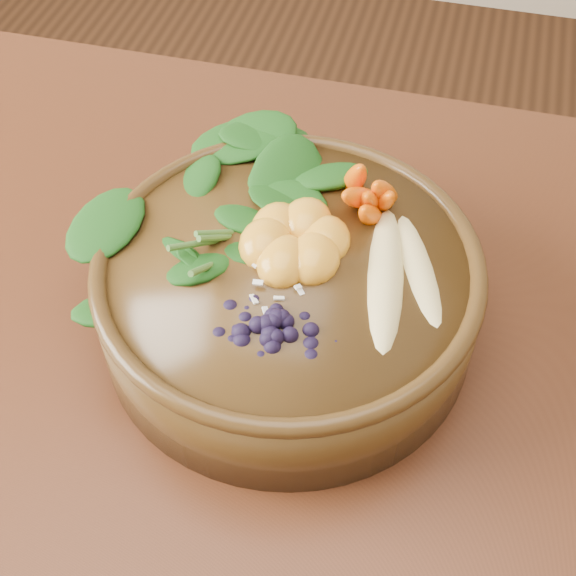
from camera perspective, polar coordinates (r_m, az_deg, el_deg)
name	(u,v)px	position (r m, az deg, el deg)	size (l,w,h in m)	color
dining_table	(124,428)	(0.77, -11.58, -9.76)	(1.60, 0.90, 0.75)	#331C0C
stoneware_bowl	(288,296)	(0.67, 0.00, -0.56)	(0.32, 0.32, 0.08)	#482F13
kale_heap	(244,178)	(0.68, -3.14, 7.83)	(0.21, 0.18, 0.05)	#184D13
carrot_cluster	(374,159)	(0.67, 6.16, 9.09)	(0.07, 0.07, 0.09)	#F05F00
banana_halves	(404,260)	(0.63, 8.27, 2.02)	(0.09, 0.18, 0.03)	#E0CC84
mandarin_cluster	(295,229)	(0.64, 0.50, 4.19)	(0.09, 0.10, 0.03)	orange
blueberry_pile	(277,307)	(0.58, -0.82, -1.39)	(0.15, 0.11, 0.04)	black
coconut_flakes	(286,279)	(0.62, -0.16, 0.68)	(0.10, 0.08, 0.01)	white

